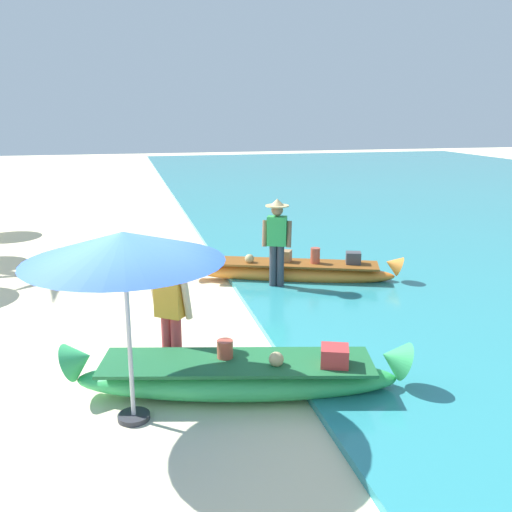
# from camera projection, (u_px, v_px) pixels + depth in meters

# --- Properties ---
(ground_plane) EXTENTS (80.00, 80.00, 0.00)m
(ground_plane) POSITION_uv_depth(u_px,v_px,m) (127.00, 403.00, 6.70)
(ground_plane) COLOR beige
(boat_green_foreground) EXTENTS (4.17, 1.64, 0.76)m
(boat_green_foreground) POSITION_uv_depth(u_px,v_px,m) (239.00, 376.00, 6.79)
(boat_green_foreground) COLOR #38B760
(boat_green_foreground) RESTS_ON ground
(boat_orange_midground) EXTENTS (4.23, 2.06, 0.73)m
(boat_orange_midground) POSITION_uv_depth(u_px,v_px,m) (291.00, 271.00, 11.29)
(boat_orange_midground) COLOR orange
(boat_orange_midground) RESTS_ON ground
(person_vendor_hatted) EXTENTS (0.58, 0.44, 1.78)m
(person_vendor_hatted) POSITION_uv_depth(u_px,v_px,m) (277.00, 238.00, 10.59)
(person_vendor_hatted) COLOR #333842
(person_vendor_hatted) RESTS_ON ground
(person_tourist_customer) EXTENTS (0.56, 0.48, 1.60)m
(person_tourist_customer) POSITION_uv_depth(u_px,v_px,m) (171.00, 309.00, 7.21)
(person_tourist_customer) COLOR #B2383D
(person_tourist_customer) RESTS_ON ground
(patio_umbrella_large) EXTENTS (2.11, 2.11, 2.15)m
(patio_umbrella_large) POSITION_uv_depth(u_px,v_px,m) (124.00, 248.00, 5.84)
(patio_umbrella_large) COLOR #B7B7BC
(patio_umbrella_large) RESTS_ON ground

